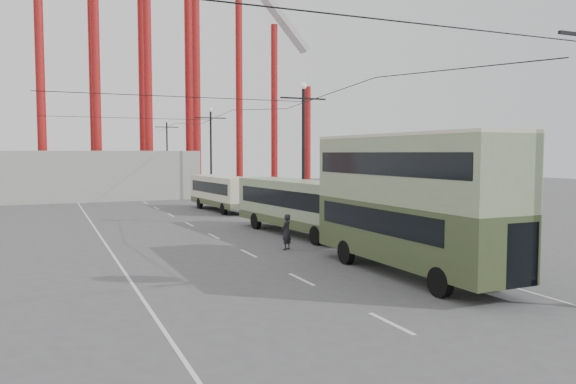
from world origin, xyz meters
name	(u,v)px	position (x,y,z in m)	size (l,w,h in m)	color
ground	(382,302)	(0.00, 0.00, 0.00)	(160.00, 160.00, 0.00)	#4D4D4F
road_markings	(200,228)	(-0.86, 19.70, 0.01)	(12.52, 120.00, 0.01)	silver
lamp_post_mid	(303,155)	(5.60, 18.00, 4.68)	(3.20, 0.44, 9.32)	black
lamp_post_far	(211,154)	(5.60, 40.00, 4.68)	(3.20, 0.44, 9.32)	black
lamp_post_distant	(167,154)	(5.60, 62.00, 4.68)	(3.20, 0.44, 9.32)	black
roller_coaster	(106,2)	(-2.49, 56.89, 22.92)	(52.95, 5.00, 55.48)	maroon
fairground_shed	(85,175)	(-6.00, 47.00, 2.50)	(22.00, 10.00, 5.00)	#9E9D99
double_decker_bus	(410,196)	(3.23, 3.08, 3.10)	(2.75, 10.35, 5.54)	#364324
single_decker_green	(299,204)	(3.82, 14.77, 1.79)	(3.75, 11.41, 3.17)	gray
single_decker_cream	(222,191)	(3.59, 29.59, 1.61)	(3.10, 9.35, 2.86)	beige
pedestrian	(286,232)	(1.05, 10.22, 0.89)	(0.65, 0.43, 1.78)	black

